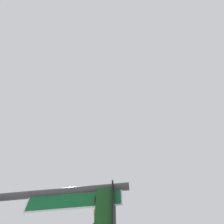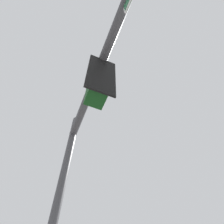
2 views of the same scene
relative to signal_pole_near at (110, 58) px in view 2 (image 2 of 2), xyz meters
name	(u,v)px [view 2 (image 2 of 2)]	position (x,y,z in m)	size (l,w,h in m)	color
signal_pole_near	(110,58)	(0.00, 0.00, 0.00)	(5.60, 0.58, 6.00)	#47474C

